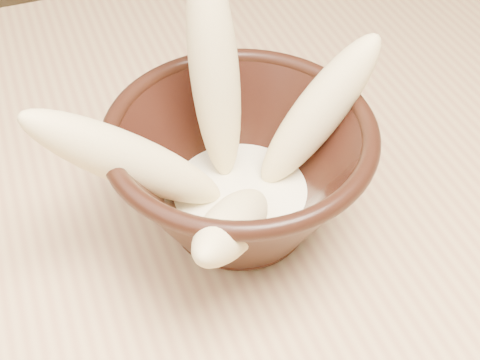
% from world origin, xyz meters
% --- Properties ---
extents(table, '(1.20, 0.80, 0.75)m').
position_xyz_m(table, '(0.00, 0.00, 0.67)').
color(table, tan).
rests_on(table, ground).
extents(bowl, '(0.20, 0.20, 0.11)m').
position_xyz_m(bowl, '(-0.12, -0.01, 0.81)').
color(bowl, black).
rests_on(bowl, table).
extents(milk_puddle, '(0.11, 0.11, 0.02)m').
position_xyz_m(milk_puddle, '(-0.12, -0.01, 0.79)').
color(milk_puddle, '#F9F2C8').
rests_on(milk_puddle, bowl).
extents(banana_upright, '(0.04, 0.09, 0.17)m').
position_xyz_m(banana_upright, '(-0.12, 0.03, 0.87)').
color(banana_upright, '#F6D991').
rests_on(banana_upright, bowl).
extents(banana_left, '(0.15, 0.05, 0.14)m').
position_xyz_m(banana_left, '(-0.20, -0.01, 0.85)').
color(banana_left, '#F6D991').
rests_on(banana_left, bowl).
extents(banana_right, '(0.12, 0.05, 0.13)m').
position_xyz_m(banana_right, '(-0.06, -0.01, 0.84)').
color(banana_right, '#F6D991').
rests_on(banana_right, bowl).
extents(banana_front, '(0.11, 0.13, 0.10)m').
position_xyz_m(banana_front, '(-0.15, -0.07, 0.82)').
color(banana_front, '#F6D991').
rests_on(banana_front, bowl).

